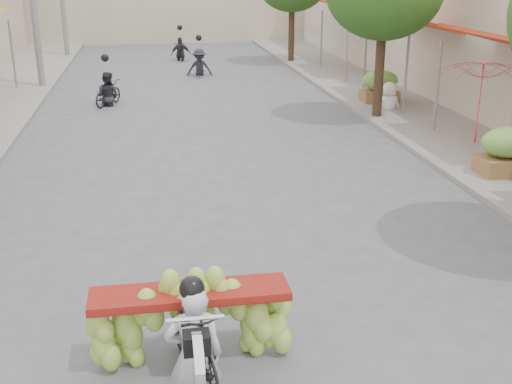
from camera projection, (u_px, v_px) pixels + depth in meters
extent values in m
cube|color=gray|center=(413.00, 108.00, 20.79)|extent=(4.00, 60.00, 0.12)
cylinder|color=slate|center=(13.00, 56.00, 23.67)|extent=(0.08, 0.08, 2.55)
cube|color=#BB3418|center=(510.00, 41.00, 15.26)|extent=(1.77, 4.20, 0.53)
cylinder|color=slate|center=(437.00, 89.00, 17.39)|extent=(0.08, 0.08, 2.55)
cube|color=#BB3418|center=(411.00, 20.00, 20.83)|extent=(1.77, 4.20, 0.53)
cylinder|color=slate|center=(406.00, 76.00, 19.43)|extent=(0.08, 0.08, 2.55)
cylinder|color=slate|center=(365.00, 59.00, 22.96)|extent=(0.08, 0.08, 2.55)
cube|color=#BB3418|center=(354.00, 9.00, 26.41)|extent=(1.77, 4.20, 0.53)
cylinder|color=slate|center=(347.00, 51.00, 25.01)|extent=(0.08, 0.08, 2.55)
cylinder|color=slate|center=(321.00, 40.00, 28.53)|extent=(0.08, 0.08, 2.55)
cylinder|color=#3A2719|center=(380.00, 67.00, 19.09)|extent=(0.28, 0.28, 3.20)
cylinder|color=#3A2719|center=(291.00, 29.00, 30.23)|extent=(0.28, 0.28, 3.20)
cube|color=brown|center=(505.00, 163.00, 14.05)|extent=(1.20, 0.80, 0.50)
ellipsoid|color=#69A13C|center=(509.00, 137.00, 13.86)|extent=(1.20, 0.88, 0.66)
cube|color=brown|center=(379.00, 94.00, 21.48)|extent=(1.20, 0.80, 0.50)
ellipsoid|color=#69A13C|center=(380.00, 77.00, 21.29)|extent=(1.20, 0.88, 0.66)
imported|color=black|center=(193.00, 339.00, 7.21)|extent=(0.87, 1.75, 0.99)
cylinder|color=silver|center=(198.00, 363.00, 6.56)|extent=(0.10, 0.66, 0.66)
cube|color=black|center=(197.00, 343.00, 6.59)|extent=(0.28, 0.22, 0.22)
cylinder|color=silver|center=(195.00, 319.00, 6.61)|extent=(0.60, 0.05, 0.05)
cube|color=maroon|center=(190.00, 294.00, 7.40)|extent=(2.30, 0.55, 0.10)
imported|color=silver|center=(192.00, 285.00, 6.92)|extent=(0.65, 0.48, 1.81)
sphere|color=black|center=(189.00, 210.00, 6.60)|extent=(0.28, 0.28, 0.28)
imported|color=red|center=(487.00, 58.00, 13.87)|extent=(2.61, 2.61, 1.91)
imported|color=white|center=(390.00, 82.00, 20.31)|extent=(0.88, 0.58, 1.67)
imported|color=black|center=(108.00, 93.00, 21.40)|extent=(1.15, 1.56, 0.83)
imported|color=#24252C|center=(106.00, 72.00, 21.16)|extent=(0.92, 0.79, 1.65)
sphere|color=black|center=(105.00, 58.00, 21.01)|extent=(0.26, 0.26, 0.26)
imported|color=black|center=(199.00, 64.00, 27.09)|extent=(0.68, 1.74, 1.00)
imported|color=#24252C|center=(199.00, 49.00, 26.88)|extent=(1.12, 0.67, 1.65)
sphere|color=black|center=(199.00, 38.00, 26.73)|extent=(0.26, 0.26, 0.26)
imported|color=black|center=(181.00, 52.00, 31.44)|extent=(0.63, 1.47, 0.81)
imported|color=#24252C|center=(180.00, 37.00, 31.20)|extent=(1.00, 0.61, 1.65)
sphere|color=black|center=(180.00, 28.00, 31.05)|extent=(0.26, 0.26, 0.26)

